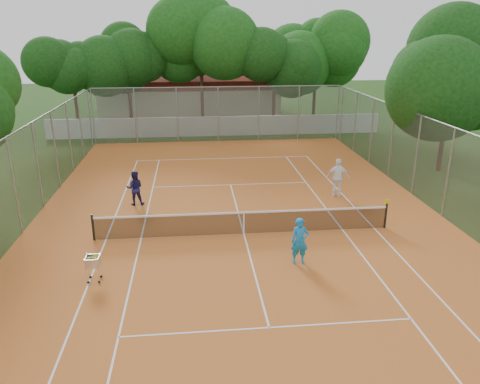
{
  "coord_description": "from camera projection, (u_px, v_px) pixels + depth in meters",
  "views": [
    {
      "loc": [
        -1.95,
        -17.3,
        7.84
      ],
      "look_at": [
        0.0,
        1.5,
        1.3
      ],
      "focal_mm": 35.0,
      "sensor_mm": 36.0,
      "label": 1
    }
  ],
  "objects": [
    {
      "name": "player_far_left",
      "position": [
        135.0,
        188.0,
        21.95
      ],
      "size": [
        0.83,
        0.66,
        1.64
      ],
      "primitive_type": "imported",
      "rotation": [
        0.0,
        0.0,
        3.2
      ],
      "color": "#1A194D",
      "rests_on": "court_pad"
    },
    {
      "name": "boundary_wall",
      "position": [
        217.0,
        126.0,
        36.63
      ],
      "size": [
        26.0,
        0.3,
        1.5
      ],
      "primitive_type": "cube",
      "color": "silver",
      "rests_on": "ground"
    },
    {
      "name": "court_pad",
      "position": [
        244.0,
        234.0,
        19.01
      ],
      "size": [
        18.0,
        34.0,
        0.02
      ],
      "primitive_type": "cube",
      "color": "#C06425",
      "rests_on": "ground"
    },
    {
      "name": "tennis_net",
      "position": [
        244.0,
        223.0,
        18.85
      ],
      "size": [
        11.88,
        0.1,
        0.98
      ],
      "primitive_type": "cube",
      "color": "black",
      "rests_on": "court_pad"
    },
    {
      "name": "player_near",
      "position": [
        300.0,
        241.0,
        16.35
      ],
      "size": [
        0.63,
        0.43,
        1.69
      ],
      "primitive_type": "imported",
      "rotation": [
        0.0,
        0.0,
        -0.03
      ],
      "color": "#167ABF",
      "rests_on": "court_pad"
    },
    {
      "name": "tropical_trees",
      "position": [
        214.0,
        67.0,
        38.06
      ],
      "size": [
        29.0,
        19.0,
        10.0
      ],
      "primitive_type": "cube",
      "color": "black",
      "rests_on": "ground"
    },
    {
      "name": "player_far_right",
      "position": [
        338.0,
        178.0,
        23.03
      ],
      "size": [
        1.2,
        0.7,
        1.92
      ],
      "primitive_type": "imported",
      "rotation": [
        0.0,
        0.0,
        2.93
      ],
      "color": "white",
      "rests_on": "court_pad"
    },
    {
      "name": "clubhouse",
      "position": [
        190.0,
        92.0,
        45.36
      ],
      "size": [
        16.4,
        9.0,
        4.4
      ],
      "primitive_type": "cube",
      "color": "beige",
      "rests_on": "ground"
    },
    {
      "name": "perimeter_fence",
      "position": [
        244.0,
        188.0,
        18.36
      ],
      "size": [
        18.0,
        34.0,
        4.0
      ],
      "primitive_type": "cube",
      "color": "slate",
      "rests_on": "ground"
    },
    {
      "name": "ground",
      "position": [
        244.0,
        234.0,
        19.01
      ],
      "size": [
        120.0,
        120.0,
        0.0
      ],
      "primitive_type": "plane",
      "color": "#18350E",
      "rests_on": "ground"
    },
    {
      "name": "court_lines",
      "position": [
        244.0,
        234.0,
        19.0
      ],
      "size": [
        10.98,
        23.78,
        0.01
      ],
      "primitive_type": "cube",
      "color": "white",
      "rests_on": "court_pad"
    },
    {
      "name": "ball_hopper",
      "position": [
        94.0,
        268.0,
        15.27
      ],
      "size": [
        0.51,
        0.51,
        0.97
      ],
      "primitive_type": "cube",
      "rotation": [
        0.0,
        0.0,
        -0.09
      ],
      "color": "silver",
      "rests_on": "court_pad"
    }
  ]
}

